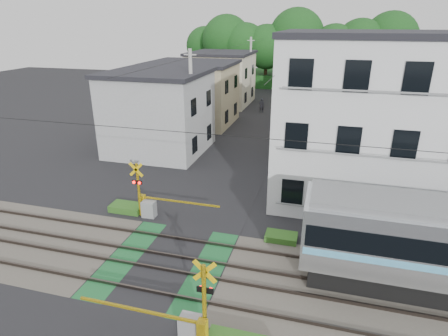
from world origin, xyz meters
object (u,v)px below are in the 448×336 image
(crossing_signal_far, at_px, (148,204))
(pedestrian, at_px, (261,105))
(apartment_block, at_px, (370,119))
(crossing_signal_near, at_px, (192,323))

(crossing_signal_far, distance_m, pedestrian, 25.78)
(apartment_block, bearing_deg, crossing_signal_far, -152.22)
(pedestrian, bearing_deg, crossing_signal_far, 76.22)
(crossing_signal_near, distance_m, pedestrian, 33.24)
(pedestrian, bearing_deg, crossing_signal_near, 85.92)
(crossing_signal_near, relative_size, apartment_block, 0.46)
(crossing_signal_near, height_order, apartment_block, apartment_block)
(apartment_block, distance_m, pedestrian, 22.40)
(apartment_block, bearing_deg, pedestrian, 115.65)
(crossing_signal_near, relative_size, pedestrian, 2.89)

